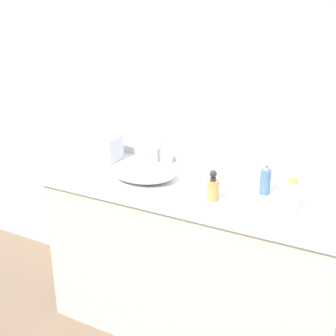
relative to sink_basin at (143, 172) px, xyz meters
name	(u,v)px	position (x,y,z in m)	size (l,w,h in m)	color
bathroom_wall_rear	(202,83)	(0.16, 0.36, 0.41)	(6.00, 0.06, 2.60)	silver
vanity_counter	(193,260)	(0.28, 0.03, -0.46)	(1.52, 0.57, 0.85)	beige
wall_mirror_panel	(220,75)	(0.28, 0.32, 0.46)	(1.40, 0.01, 1.00)	#B2BCC6
sink_basin	(143,172)	(0.00, 0.00, 0.00)	(0.34, 0.27, 0.08)	silver
faucet	(157,153)	(0.00, 0.15, 0.06)	(0.03, 0.15, 0.16)	silver
soap_dispenser	(265,180)	(0.60, 0.11, 0.03)	(0.05, 0.05, 0.17)	#496E99
lotion_bottle	(213,188)	(0.41, -0.07, 0.02)	(0.06, 0.06, 0.15)	tan
perfume_bottle	(291,197)	(0.75, -0.04, 0.04)	(0.06, 0.06, 0.16)	white
tissue_box	(107,147)	(-0.33, 0.15, 0.04)	(0.14, 0.14, 0.18)	silver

